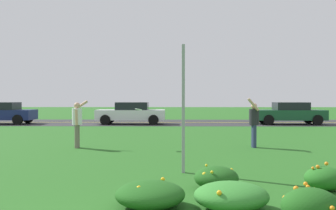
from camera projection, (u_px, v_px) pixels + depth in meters
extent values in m
plane|color=#26601E|center=(154.00, 142.00, 15.59)|extent=(120.00, 120.00, 0.00)
cube|color=#2D2D30|center=(163.00, 122.00, 27.88)|extent=(120.00, 7.57, 0.01)
cube|color=yellow|center=(163.00, 122.00, 27.88)|extent=(120.00, 0.16, 0.00)
ellipsoid|color=#23661E|center=(325.00, 178.00, 7.41)|extent=(0.75, 0.75, 0.44)
sphere|color=orange|center=(313.00, 168.00, 7.38)|extent=(0.05, 0.05, 0.05)
sphere|color=orange|center=(318.00, 167.00, 7.36)|extent=(0.07, 0.07, 0.07)
sphere|color=orange|center=(326.00, 164.00, 7.71)|extent=(0.08, 0.08, 0.08)
ellipsoid|color=#1E5619|center=(150.00, 194.00, 6.24)|extent=(1.11, 1.14, 0.41)
sphere|color=yellow|center=(147.00, 189.00, 6.09)|extent=(0.07, 0.07, 0.07)
sphere|color=yellow|center=(170.00, 187.00, 6.38)|extent=(0.05, 0.05, 0.05)
sphere|color=yellow|center=(163.00, 179.00, 6.53)|extent=(0.07, 0.07, 0.07)
sphere|color=yellow|center=(139.00, 188.00, 6.01)|extent=(0.07, 0.07, 0.07)
sphere|color=yellow|center=(160.00, 190.00, 6.26)|extent=(0.07, 0.07, 0.07)
sphere|color=yellow|center=(132.00, 187.00, 6.21)|extent=(0.06, 0.06, 0.06)
ellipsoid|color=#1E5619|center=(311.00, 207.00, 5.34)|extent=(0.81, 0.69, 0.51)
sphere|color=orange|center=(332.00, 208.00, 5.00)|extent=(0.06, 0.06, 0.06)
sphere|color=orange|center=(285.00, 198.00, 5.49)|extent=(0.08, 0.08, 0.08)
sphere|color=orange|center=(308.00, 187.00, 5.59)|extent=(0.06, 0.06, 0.06)
sphere|color=orange|center=(306.00, 184.00, 5.66)|extent=(0.06, 0.06, 0.06)
sphere|color=orange|center=(301.00, 201.00, 5.31)|extent=(0.07, 0.07, 0.07)
sphere|color=orange|center=(296.00, 188.00, 5.51)|extent=(0.07, 0.07, 0.07)
sphere|color=orange|center=(314.00, 190.00, 5.45)|extent=(0.07, 0.07, 0.07)
ellipsoid|color=#337F2D|center=(231.00, 196.00, 6.12)|extent=(1.17, 1.07, 0.42)
sphere|color=gold|center=(205.00, 194.00, 5.95)|extent=(0.09, 0.09, 0.09)
sphere|color=gold|center=(228.00, 191.00, 6.38)|extent=(0.07, 0.07, 0.07)
sphere|color=gold|center=(219.00, 193.00, 5.72)|extent=(0.08, 0.08, 0.08)
ellipsoid|color=#1E5619|center=(216.00, 178.00, 7.49)|extent=(0.84, 0.88, 0.43)
sphere|color=yellow|center=(232.00, 170.00, 7.60)|extent=(0.06, 0.06, 0.06)
sphere|color=yellow|center=(212.00, 172.00, 7.16)|extent=(0.05, 0.05, 0.05)
sphere|color=yellow|center=(209.00, 173.00, 7.39)|extent=(0.09, 0.09, 0.09)
sphere|color=yellow|center=(220.00, 176.00, 7.33)|extent=(0.06, 0.06, 0.06)
sphere|color=yellow|center=(204.00, 174.00, 7.27)|extent=(0.08, 0.08, 0.08)
sphere|color=yellow|center=(206.00, 165.00, 7.74)|extent=(0.05, 0.05, 0.05)
cube|color=#93969B|center=(183.00, 109.00, 9.13)|extent=(0.07, 0.10, 2.97)
cylinder|color=silver|center=(77.00, 116.00, 13.70)|extent=(0.34, 0.34, 0.57)
sphere|color=tan|center=(77.00, 105.00, 13.69)|extent=(0.21, 0.21, 0.21)
cylinder|color=#726B5B|center=(78.00, 136.00, 13.80)|extent=(0.14, 0.14, 0.80)
cylinder|color=#726B5B|center=(77.00, 136.00, 13.63)|extent=(0.14, 0.14, 0.80)
cylinder|color=tan|center=(81.00, 105.00, 13.89)|extent=(0.51, 0.11, 0.36)
cylinder|color=tan|center=(76.00, 117.00, 13.50)|extent=(0.11, 0.09, 0.54)
cylinder|color=#232328|center=(254.00, 117.00, 13.79)|extent=(0.34, 0.34, 0.56)
sphere|color=tan|center=(254.00, 106.00, 13.79)|extent=(0.21, 0.21, 0.21)
cylinder|color=navy|center=(254.00, 136.00, 13.72)|extent=(0.14, 0.14, 0.79)
cylinder|color=navy|center=(253.00, 136.00, 13.89)|extent=(0.14, 0.14, 0.79)
cylinder|color=tan|center=(253.00, 105.00, 13.59)|extent=(0.41, 0.10, 0.46)
cylinder|color=tan|center=(252.00, 117.00, 13.99)|extent=(0.11, 0.09, 0.53)
cylinder|color=white|center=(139.00, 109.00, 13.60)|extent=(0.25, 0.24, 0.09)
torus|color=white|center=(139.00, 109.00, 13.60)|extent=(0.25, 0.24, 0.09)
cube|color=#194C2D|center=(289.00, 115.00, 26.02)|extent=(4.50, 1.82, 0.66)
cube|color=black|center=(291.00, 106.00, 26.01)|extent=(2.10, 1.64, 0.52)
cylinder|color=black|center=(269.00, 120.00, 25.17)|extent=(0.66, 0.22, 0.66)
cylinder|color=black|center=(263.00, 119.00, 26.94)|extent=(0.66, 0.22, 0.66)
cylinder|color=black|center=(318.00, 120.00, 25.11)|extent=(0.66, 0.22, 0.66)
cylinder|color=black|center=(308.00, 119.00, 26.89)|extent=(0.66, 0.22, 0.66)
cube|color=silver|center=(131.00, 115.00, 26.20)|extent=(4.50, 1.82, 0.66)
cube|color=black|center=(132.00, 106.00, 26.19)|extent=(2.10, 1.64, 0.52)
cylinder|color=black|center=(105.00, 120.00, 25.34)|extent=(0.66, 0.22, 0.66)
cylinder|color=black|center=(110.00, 118.00, 27.12)|extent=(0.66, 0.22, 0.66)
cylinder|color=black|center=(153.00, 120.00, 25.29)|extent=(0.66, 0.22, 0.66)
cylinder|color=black|center=(155.00, 118.00, 27.07)|extent=(0.66, 0.22, 0.66)
cube|color=navy|center=(0.00, 115.00, 26.35)|extent=(4.50, 1.82, 0.66)
cube|color=black|center=(1.00, 106.00, 26.34)|extent=(2.10, 1.64, 0.52)
cylinder|color=black|center=(18.00, 120.00, 25.44)|extent=(0.66, 0.22, 0.66)
cylinder|color=black|center=(28.00, 118.00, 27.22)|extent=(0.66, 0.22, 0.66)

